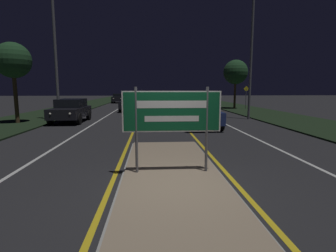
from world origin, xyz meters
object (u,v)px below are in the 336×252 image
(highway_sign, at_px, (172,114))
(streetlight_right_near, at_px, (252,30))
(streetlight_left_near, at_px, (54,23))
(car_receding_1, at_px, (183,104))
(car_approaching_0, at_px, (71,110))
(car_approaching_2, at_px, (118,98))
(car_receding_0, at_px, (201,114))
(car_approaching_1, at_px, (130,103))
(warning_sign, at_px, (246,95))

(highway_sign, relative_size, streetlight_right_near, 0.25)
(streetlight_left_near, distance_m, car_receding_1, 13.96)
(car_approaching_0, relative_size, car_approaching_2, 1.01)
(car_receding_1, bearing_deg, streetlight_right_near, -62.49)
(streetlight_left_near, relative_size, car_receding_0, 2.68)
(car_approaching_1, relative_size, car_approaching_2, 1.18)
(highway_sign, distance_m, car_receding_0, 8.69)
(car_receding_0, height_order, warning_sign, warning_sign)
(car_receding_0, distance_m, car_receding_1, 11.70)
(car_receding_1, xyz_separation_m, car_approaching_1, (-5.32, 0.21, 0.07))
(car_receding_0, bearing_deg, car_approaching_0, 159.73)
(highway_sign, distance_m, car_approaching_2, 36.20)
(car_approaching_2, height_order, warning_sign, warning_sign)
(highway_sign, distance_m, car_approaching_0, 12.84)
(car_approaching_2, bearing_deg, car_receding_1, -61.85)
(streetlight_left_near, height_order, streetlight_right_near, streetlight_left_near)
(streetlight_right_near, height_order, car_receding_0, streetlight_right_near)
(car_approaching_0, xyz_separation_m, car_approaching_1, (3.29, 8.86, -0.02))
(car_approaching_1, distance_m, warning_sign, 12.21)
(streetlight_right_near, distance_m, warning_sign, 10.15)
(highway_sign, xyz_separation_m, car_approaching_2, (-5.71, 35.73, -0.84))
(streetlight_right_near, bearing_deg, car_approaching_1, 139.77)
(highway_sign, xyz_separation_m, car_receding_0, (2.33, 8.33, -0.83))
(streetlight_right_near, relative_size, car_receding_0, 2.45)
(car_approaching_2, bearing_deg, car_approaching_0, -90.47)
(car_receding_1, distance_m, warning_sign, 6.95)
(streetlight_right_near, distance_m, car_receding_0, 8.14)
(streetlight_right_near, xyz_separation_m, car_approaching_0, (-12.60, -0.98, -5.53))
(car_receding_0, distance_m, car_approaching_1, 12.89)
(highway_sign, distance_m, streetlight_left_near, 14.04)
(warning_sign, bearing_deg, car_receding_0, -120.00)
(highway_sign, bearing_deg, car_approaching_2, 99.08)
(car_receding_0, xyz_separation_m, warning_sign, (7.22, 12.50, 0.78))
(car_approaching_0, xyz_separation_m, warning_sign, (15.46, 9.46, 0.73))
(car_receding_1, height_order, car_approaching_1, car_approaching_1)
(streetlight_left_near, height_order, car_approaching_2, streetlight_left_near)
(car_receding_1, relative_size, car_approaching_1, 0.90)
(streetlight_left_near, bearing_deg, car_approaching_2, 87.69)
(car_receding_0, bearing_deg, streetlight_right_near, 42.74)
(streetlight_left_near, distance_m, car_approaching_0, 5.61)
(highway_sign, xyz_separation_m, car_approaching_0, (-5.91, 11.37, -0.79))
(streetlight_right_near, relative_size, warning_sign, 4.08)
(highway_sign, relative_size, warning_sign, 1.02)
(highway_sign, bearing_deg, streetlight_right_near, 61.58)
(streetlight_left_near, height_order, car_approaching_0, streetlight_left_near)
(streetlight_left_near, relative_size, car_approaching_2, 2.64)
(streetlight_left_near, distance_m, car_receding_0, 11.05)
(car_approaching_0, relative_size, warning_sign, 1.71)
(car_receding_0, relative_size, warning_sign, 1.66)
(streetlight_left_near, bearing_deg, streetlight_right_near, 4.18)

